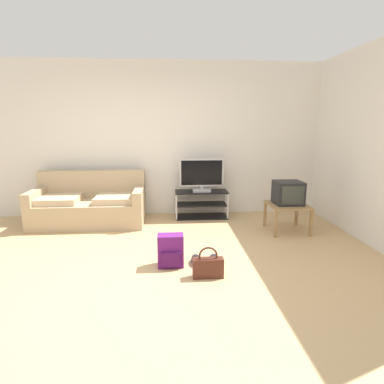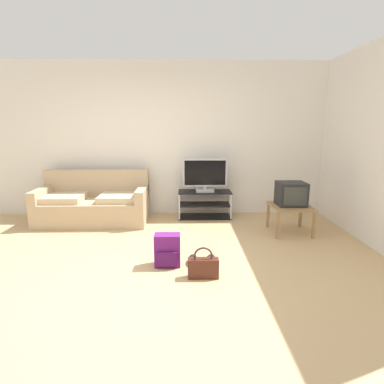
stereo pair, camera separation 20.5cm
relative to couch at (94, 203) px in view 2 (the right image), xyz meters
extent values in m
cube|color=tan|center=(1.02, -1.92, -0.32)|extent=(9.00, 9.80, 0.02)
cube|color=silver|center=(1.02, 0.53, 1.04)|extent=(9.00, 0.10, 2.70)
cube|color=silver|center=(4.07, -1.08, 1.04)|extent=(0.10, 3.60, 2.70)
cube|color=tan|center=(0.00, -0.05, -0.12)|extent=(1.78, 0.86, 0.39)
cube|color=tan|center=(0.00, 0.27, 0.31)|extent=(1.78, 0.20, 0.46)
cube|color=tan|center=(-0.82, -0.05, 0.18)|extent=(0.14, 0.86, 0.20)
cube|color=tan|center=(0.82, -0.05, 0.18)|extent=(0.14, 0.86, 0.20)
cube|color=#CBAF89|center=(-0.49, -0.11, 0.13)|extent=(0.71, 0.60, 0.10)
cube|color=#CBAF89|center=(0.49, -0.11, 0.13)|extent=(0.71, 0.60, 0.10)
cube|color=black|center=(1.88, 0.20, 0.15)|extent=(0.92, 0.40, 0.02)
cube|color=black|center=(1.88, 0.20, -0.08)|extent=(0.89, 0.39, 0.02)
cube|color=black|center=(1.88, 0.20, -0.30)|extent=(0.92, 0.40, 0.02)
cylinder|color=#B7B7BC|center=(1.44, 0.01, -0.08)|extent=(0.03, 0.03, 0.47)
cylinder|color=#B7B7BC|center=(2.33, 0.01, -0.08)|extent=(0.03, 0.03, 0.47)
cylinder|color=#B7B7BC|center=(1.44, 0.39, -0.08)|extent=(0.03, 0.03, 0.47)
cylinder|color=#B7B7BC|center=(2.33, 0.39, -0.08)|extent=(0.03, 0.03, 0.47)
cube|color=#B2B2B7|center=(1.88, 0.18, 0.18)|extent=(0.31, 0.22, 0.05)
cube|color=#B2B2B7|center=(1.88, 0.18, 0.23)|extent=(0.05, 0.04, 0.04)
cube|color=#B2B2B7|center=(1.88, 0.18, 0.49)|extent=(0.77, 0.04, 0.49)
cube|color=black|center=(1.88, 0.16, 0.49)|extent=(0.71, 0.01, 0.43)
cube|color=#9E7A4C|center=(3.13, -0.64, 0.10)|extent=(0.58, 0.58, 0.03)
cube|color=#9E7A4C|center=(2.86, -0.91, -0.11)|extent=(0.04, 0.04, 0.40)
cube|color=#9E7A4C|center=(3.39, -0.91, -0.11)|extent=(0.04, 0.04, 0.40)
cube|color=#9E7A4C|center=(2.86, -0.38, -0.11)|extent=(0.04, 0.04, 0.40)
cube|color=#9E7A4C|center=(3.39, -0.38, -0.11)|extent=(0.04, 0.04, 0.40)
cube|color=#232326|center=(3.13, -0.62, 0.29)|extent=(0.41, 0.36, 0.35)
cube|color=#333833|center=(3.13, -0.81, 0.29)|extent=(0.33, 0.01, 0.27)
cube|color=#661E70|center=(1.33, -1.74, -0.12)|extent=(0.30, 0.17, 0.38)
cube|color=#4C1654|center=(1.33, -1.84, -0.19)|extent=(0.22, 0.04, 0.17)
cylinder|color=#4C1654|center=(1.25, -1.64, -0.10)|extent=(0.04, 0.04, 0.30)
cylinder|color=#4C1654|center=(1.41, -1.64, -0.10)|extent=(0.04, 0.04, 0.30)
cube|color=#4C2319|center=(1.73, -2.05, -0.21)|extent=(0.33, 0.11, 0.21)
torus|color=#4C2319|center=(1.73, -2.05, -0.07)|extent=(0.20, 0.02, 0.20)
ellipsoid|color=black|center=(1.63, -1.70, -0.27)|extent=(0.12, 0.26, 0.09)
ellipsoid|color=black|center=(1.84, -1.70, -0.27)|extent=(0.17, 0.28, 0.09)
camera|label=1|loc=(1.34, -5.10, 1.28)|focal=28.92mm
camera|label=2|loc=(1.54, -5.11, 1.28)|focal=28.92mm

